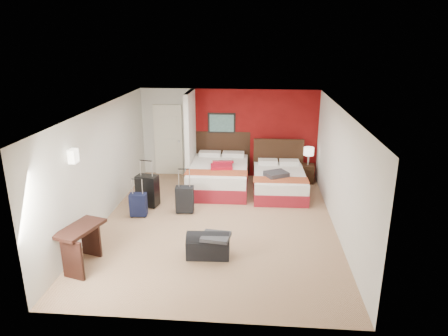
# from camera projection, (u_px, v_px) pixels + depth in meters

# --- Properties ---
(ground) EXTENTS (6.50, 6.50, 0.00)m
(ground) POSITION_uv_depth(u_px,v_px,m) (218.00, 223.00, 8.91)
(ground) COLOR tan
(ground) RESTS_ON ground
(room_walls) EXTENTS (5.02, 6.52, 2.50)m
(room_walls) POSITION_uv_depth(u_px,v_px,m) (166.00, 149.00, 9.97)
(room_walls) COLOR silver
(room_walls) RESTS_ON ground
(red_accent_panel) EXTENTS (3.50, 0.04, 2.50)m
(red_accent_panel) POSITION_uv_depth(u_px,v_px,m) (255.00, 134.00, 11.52)
(red_accent_panel) COLOR maroon
(red_accent_panel) RESTS_ON ground
(partition_wall) EXTENTS (0.12, 1.20, 2.50)m
(partition_wall) POSITION_uv_depth(u_px,v_px,m) (191.00, 138.00, 11.07)
(partition_wall) COLOR silver
(partition_wall) RESTS_ON ground
(entry_door) EXTENTS (0.82, 0.06, 2.05)m
(entry_door) POSITION_uv_depth(u_px,v_px,m) (168.00, 140.00, 11.76)
(entry_door) COLOR silver
(entry_door) RESTS_ON ground
(bed_left) EXTENTS (1.54, 2.19, 0.65)m
(bed_left) POSITION_uv_depth(u_px,v_px,m) (219.00, 177.00, 10.81)
(bed_left) COLOR silver
(bed_left) RESTS_ON ground
(bed_right) EXTENTS (1.35, 1.90, 0.56)m
(bed_right) POSITION_uv_depth(u_px,v_px,m) (279.00, 183.00, 10.47)
(bed_right) COLOR silver
(bed_right) RESTS_ON ground
(red_suitcase_open) EXTENTS (0.64, 0.82, 0.10)m
(red_suitcase_open) POSITION_uv_depth(u_px,v_px,m) (222.00, 165.00, 10.59)
(red_suitcase_open) COLOR #A10D21
(red_suitcase_open) RESTS_ON bed_left
(jacket_bundle) EXTENTS (0.66, 0.62, 0.13)m
(jacket_bundle) POSITION_uv_depth(u_px,v_px,m) (276.00, 174.00, 10.09)
(jacket_bundle) COLOR #3B3A40
(jacket_bundle) RESTS_ON bed_right
(nightstand) EXTENTS (0.40, 0.40, 0.51)m
(nightstand) POSITION_uv_depth(u_px,v_px,m) (307.00, 173.00, 11.30)
(nightstand) COLOR black
(nightstand) RESTS_ON ground
(table_lamp) EXTENTS (0.32, 0.32, 0.49)m
(table_lamp) POSITION_uv_depth(u_px,v_px,m) (308.00, 156.00, 11.15)
(table_lamp) COLOR white
(table_lamp) RESTS_ON nightstand
(suitcase_black) EXTENTS (0.55, 0.40, 0.74)m
(suitcase_black) POSITION_uv_depth(u_px,v_px,m) (148.00, 192.00, 9.66)
(suitcase_black) COLOR black
(suitcase_black) RESTS_ON ground
(suitcase_charcoal) EXTENTS (0.42, 0.28, 0.60)m
(suitcase_charcoal) POSITION_uv_depth(u_px,v_px,m) (185.00, 200.00, 9.33)
(suitcase_charcoal) COLOR black
(suitcase_charcoal) RESTS_ON ground
(suitcase_navy) EXTENTS (0.39, 0.25, 0.52)m
(suitcase_navy) POSITION_uv_depth(u_px,v_px,m) (138.00, 206.00, 9.14)
(suitcase_navy) COLOR black
(suitcase_navy) RESTS_ON ground
(duffel_bag) EXTENTS (0.80, 0.45, 0.40)m
(duffel_bag) POSITION_uv_depth(u_px,v_px,m) (208.00, 246.00, 7.50)
(duffel_bag) COLOR black
(duffel_bag) RESTS_ON ground
(jacket_draped) EXTENTS (0.55, 0.49, 0.07)m
(jacket_draped) POSITION_uv_depth(u_px,v_px,m) (216.00, 237.00, 7.37)
(jacket_draped) COLOR #37373C
(jacket_draped) RESTS_ON duffel_bag
(desk) EXTENTS (0.70, 1.01, 0.76)m
(desk) POSITION_uv_depth(u_px,v_px,m) (82.00, 247.00, 7.11)
(desk) COLOR black
(desk) RESTS_ON ground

